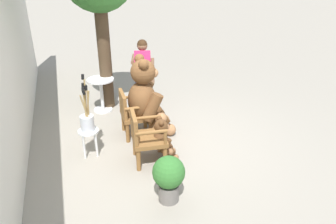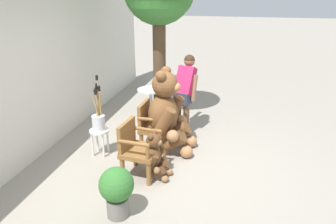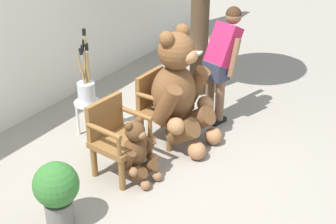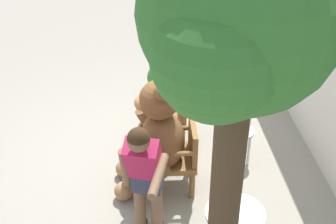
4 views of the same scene
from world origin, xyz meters
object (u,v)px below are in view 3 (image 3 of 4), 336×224
(person_visitor, at_px, (222,56))
(potted_plant, at_px, (57,190))
(wooden_chair_right, at_px, (161,104))
(white_stool, at_px, (88,109))
(brush_bucket, at_px, (86,87))
(round_side_table, at_px, (184,67))
(wooden_chair_left, at_px, (117,136))
(teddy_bear_small, at_px, (137,151))
(teddy_bear_large, at_px, (179,90))

(person_visitor, bearing_deg, potted_plant, 172.73)
(wooden_chair_right, relative_size, person_visitor, 0.56)
(person_visitor, bearing_deg, white_stool, 135.36)
(white_stool, height_order, potted_plant, potted_plant)
(brush_bucket, xyz_separation_m, round_side_table, (1.67, -0.43, -0.22))
(wooden_chair_left, xyz_separation_m, teddy_bear_small, (-0.01, -0.28, -0.10))
(potted_plant, bearing_deg, round_side_table, 8.27)
(wooden_chair_right, bearing_deg, brush_bucket, 116.98)
(teddy_bear_large, distance_m, potted_plant, 1.96)
(teddy_bear_large, height_order, white_stool, teddy_bear_large)
(person_visitor, bearing_deg, wooden_chair_right, 153.81)
(wooden_chair_right, distance_m, teddy_bear_small, 0.97)
(teddy_bear_large, bearing_deg, teddy_bear_small, -178.75)
(wooden_chair_right, xyz_separation_m, round_side_table, (1.25, 0.40, -0.01))
(wooden_chair_left, height_order, potted_plant, wooden_chair_left)
(potted_plant, bearing_deg, wooden_chair_left, 3.39)
(wooden_chair_left, bearing_deg, potted_plant, -176.61)
(teddy_bear_large, bearing_deg, wooden_chair_right, 89.11)
(teddy_bear_large, bearing_deg, round_side_table, 27.86)
(wooden_chair_left, height_order, teddy_bear_small, wooden_chair_left)
(person_visitor, bearing_deg, brush_bucket, 135.36)
(wooden_chair_left, bearing_deg, round_side_table, 10.52)
(wooden_chair_left, relative_size, teddy_bear_small, 1.16)
(wooden_chair_left, xyz_separation_m, teddy_bear_large, (0.91, -0.26, 0.27))
(person_visitor, bearing_deg, teddy_bear_large, 169.88)
(round_side_table, bearing_deg, teddy_bear_large, -152.14)
(wooden_chair_left, bearing_deg, brush_bucket, 59.79)
(wooden_chair_right, distance_m, teddy_bear_large, 0.37)
(teddy_bear_large, bearing_deg, wooden_chair_left, 163.92)
(white_stool, xyz_separation_m, round_side_table, (1.68, -0.44, 0.09))
(teddy_bear_large, xyz_separation_m, brush_bucket, (-0.42, 1.10, -0.06))
(brush_bucket, distance_m, potted_plant, 1.76)
(brush_bucket, relative_size, potted_plant, 1.39)
(wooden_chair_left, xyz_separation_m, white_stool, (0.48, 0.84, -0.11))
(round_side_table, bearing_deg, wooden_chair_left, -169.48)
(brush_bucket, bearing_deg, white_stool, 136.13)
(teddy_bear_large, xyz_separation_m, white_stool, (-0.42, 1.10, -0.37))
(teddy_bear_large, xyz_separation_m, person_visitor, (0.84, -0.15, 0.18))
(person_visitor, relative_size, potted_plant, 2.26)
(brush_bucket, bearing_deg, person_visitor, -44.64)
(wooden_chair_right, bearing_deg, potted_plant, -178.21)
(teddy_bear_small, relative_size, person_visitor, 0.48)
(wooden_chair_left, bearing_deg, wooden_chair_right, 0.02)
(white_stool, relative_size, round_side_table, 0.64)
(brush_bucket, xyz_separation_m, potted_plant, (-1.50, -0.89, -0.27))
(wooden_chair_right, height_order, person_visitor, person_visitor)
(wooden_chair_left, relative_size, wooden_chair_right, 1.00)
(teddy_bear_large, bearing_deg, brush_bucket, 110.99)
(teddy_bear_large, relative_size, brush_bucket, 1.57)
(wooden_chair_right, bearing_deg, person_visitor, -26.19)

